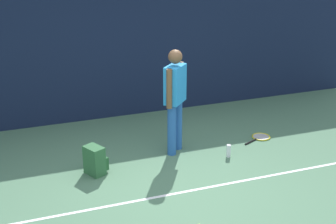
% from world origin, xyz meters
% --- Properties ---
extents(ground_plane, '(12.00, 12.00, 0.00)m').
position_xyz_m(ground_plane, '(0.00, 0.00, 0.00)').
color(ground_plane, '#4C7556').
extents(back_fence, '(10.00, 0.10, 2.34)m').
position_xyz_m(back_fence, '(0.00, 3.00, 1.17)').
color(back_fence, '#141E38').
rests_on(back_fence, ground).
extents(court_line, '(9.00, 0.05, 0.00)m').
position_xyz_m(court_line, '(0.00, -0.14, 0.00)').
color(court_line, white).
rests_on(court_line, ground).
extents(tennis_player, '(0.44, 0.44, 1.70)m').
position_xyz_m(tennis_player, '(0.38, 1.12, 0.97)').
color(tennis_player, '#2659A5').
rests_on(tennis_player, ground).
extents(tennis_racket, '(0.63, 0.43, 0.03)m').
position_xyz_m(tennis_racket, '(1.96, 1.11, 0.01)').
color(tennis_racket, black).
rests_on(tennis_racket, ground).
extents(backpack, '(0.37, 0.36, 0.44)m').
position_xyz_m(backpack, '(-0.99, 0.81, 0.21)').
color(backpack, '#2D6038').
rests_on(backpack, ground).
extents(water_bottle, '(0.07, 0.07, 0.21)m').
position_xyz_m(water_bottle, '(1.11, 0.64, 0.10)').
color(water_bottle, white).
rests_on(water_bottle, ground).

